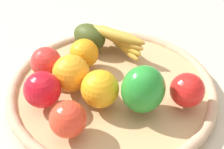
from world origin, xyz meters
TOP-DOWN VIEW (x-y plane):
  - ground_plane at (0.00, 0.00)m, footprint 2.40×2.40m
  - basket at (0.00, 0.00)m, footprint 0.47×0.47m
  - orange_0 at (0.03, 0.08)m, footprint 0.09×0.09m
  - banana_bunch at (0.10, -0.09)m, footprint 0.18×0.11m
  - bell_pepper at (-0.10, 0.00)m, footprint 0.10×0.11m
  - orange_2 at (0.09, 0.02)m, footprint 0.09×0.09m
  - apple_3 at (0.11, 0.11)m, footprint 0.09×0.09m
  - apple_2 at (-0.14, -0.08)m, footprint 0.08×0.08m
  - apple_1 at (0.02, 0.15)m, footprint 0.09×0.09m
  - apple_0 at (-0.07, 0.15)m, footprint 0.10×0.10m
  - orange_1 at (-0.04, 0.06)m, footprint 0.11×0.11m
  - avocado at (0.15, -0.04)m, footprint 0.11×0.09m

SIDE VIEW (x-z plane):
  - ground_plane at x=0.00m, z-range 0.00..0.00m
  - basket at x=0.00m, z-range 0.00..0.03m
  - avocado at x=0.15m, z-range 0.03..0.10m
  - banana_bunch at x=0.10m, z-range 0.03..0.10m
  - apple_0 at x=-0.07m, z-range 0.03..0.10m
  - orange_2 at x=0.09m, z-range 0.03..0.10m
  - apple_3 at x=0.11m, z-range 0.03..0.10m
  - apple_2 at x=-0.14m, z-range 0.03..0.10m
  - apple_1 at x=0.02m, z-range 0.03..0.11m
  - orange_1 at x=-0.04m, z-range 0.03..0.11m
  - orange_0 at x=0.03m, z-range 0.03..0.11m
  - bell_pepper at x=-0.10m, z-range 0.03..0.13m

